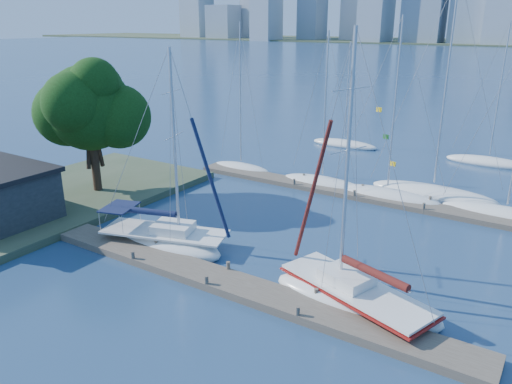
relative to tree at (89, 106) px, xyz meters
The scene contains 14 objects.
ground 17.77m from the tree, 20.10° to the right, with size 700.00×700.00×0.00m, color navy.
near_dock 17.70m from the tree, 20.10° to the right, with size 26.00×2.00×0.40m, color #50453A.
far_dock 21.32m from the tree, 30.68° to the left, with size 30.00×1.80×0.36m, color #50453A.
shore 7.18m from the tree, 120.42° to the right, with size 12.00×22.00×0.50m, color #38472D.
tree is the anchor object (origin of this frame).
sailboat_navy 12.32m from the tree, 20.30° to the right, with size 8.28×4.78×11.76m.
sailboat_maroon 23.01m from the tree, ahead, with size 8.47×5.07×12.85m.
bg_boat_0 14.11m from the tree, 65.99° to the left, with size 6.05×3.43×12.70m.
bg_boat_1 18.42m from the tree, 41.14° to the left, with size 7.27×4.41×12.16m.
bg_boat_2 22.43m from the tree, 31.30° to the left, with size 8.32×4.15×13.21m.
bg_boat_3 25.86m from the tree, 32.76° to the left, with size 9.62×4.66×16.00m.
bg_boat_4 29.50m from the tree, 24.10° to the left, with size 8.20×2.23×13.34m.
bg_boat_6 27.14m from the tree, 69.73° to the left, with size 7.36×4.36×10.87m.
bg_boat_7 34.81m from the tree, 47.60° to the left, with size 7.75×4.43×12.78m.
Camera 1 is at (13.64, -17.55, 12.44)m, focal length 35.00 mm.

